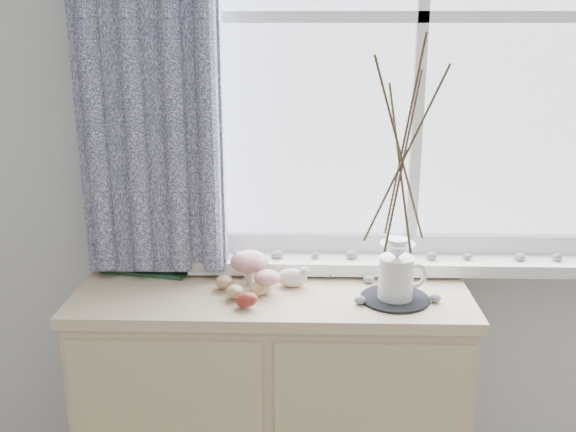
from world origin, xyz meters
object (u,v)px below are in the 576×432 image
at_px(sideboard, 273,411).
at_px(twig_pitcher, 402,152).
at_px(botanical_book, 142,242).
at_px(toadstool_cluster, 254,266).

relative_size(sideboard, twig_pitcher, 1.55).
xyz_separation_m(sideboard, botanical_book, (-0.42, 0.11, 0.54)).
relative_size(sideboard, botanical_book, 3.68).
bearing_deg(toadstool_cluster, botanical_book, 166.27).
height_order(sideboard, toadstool_cluster, toadstool_cluster).
bearing_deg(botanical_book, sideboard, -3.17).
xyz_separation_m(botanical_book, toadstool_cluster, (0.36, -0.09, -0.05)).
height_order(sideboard, botanical_book, botanical_book).
distance_m(sideboard, botanical_book, 0.69).
relative_size(botanical_book, toadstool_cluster, 1.93).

